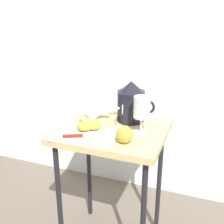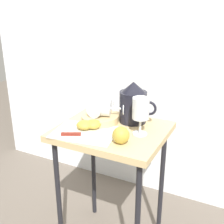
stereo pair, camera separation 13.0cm
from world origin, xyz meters
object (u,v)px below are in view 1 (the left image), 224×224
Objects in this scene: table at (112,144)px; basket_tray at (98,119)px; pitcher at (131,105)px; apple_half_right at (85,126)px; apple_whole at (125,135)px; wine_glass_tipped_far at (101,108)px; apple_half_left at (93,125)px; knife at (80,136)px; wine_glass_upright at (142,109)px; wine_glass_tipped_near at (97,108)px.

basket_tray is (-0.08, 0.04, 0.10)m from table.
pitcher is at bearing 65.70° from table.
pitcher is 2.77× the size of apple_half_right.
apple_whole is at bearing -12.71° from apple_half_right.
wine_glass_tipped_far reaches higher than apple_half_left.
wine_glass_tipped_far reaches higher than knife.
table is at bearing -178.64° from wine_glass_upright.
basket_tray is 0.18m from knife.
wine_glass_upright reaches higher than apple_whole.
basket_tray reaches higher than table.
apple_half_right is at bearing -96.97° from wine_glass_tipped_near.
pitcher is 0.14m from wine_glass_tipped_far.
wine_glass_tipped_far is at bearing 73.24° from apple_half_right.
wine_glass_upright reaches higher than apple_half_left.
apple_half_left is at bearing 38.71° from apple_half_right.
apple_half_left is (-0.07, -0.04, 0.10)m from table.
pitcher is at bearing 31.29° from wine_glass_tipped_far.
wine_glass_tipped_far reaches higher than basket_tray.
basket_tray is 2.48× the size of apple_whole.
wine_glass_tipped_far is (-0.21, 0.04, -0.04)m from wine_glass_upright.
apple_half_right reaches higher than knife.
pitcher is 1.19× the size of wine_glass_tipped_far.
apple_half_left is at bearing -81.80° from basket_tray.
apple_half_left is (0.01, -0.08, 0.01)m from basket_tray.
wine_glass_tipped_far is (-0.12, -0.08, -0.00)m from pitcher.
apple_whole is 0.19m from knife.
knife is at bearing -90.57° from wine_glass_tipped_near.
basket_tray is 0.05m from wine_glass_tipped_near.
wine_glass_tipped_near is 0.19m from knife.
wine_glass_upright is at bearing -54.16° from pitcher.
knife is at bearing -148.42° from wine_glass_upright.
apple_half_right is (-0.03, -0.11, -0.05)m from wine_glass_tipped_far.
pitcher is 1.18× the size of wine_glass_upright.
apple_half_right is (-0.02, -0.11, 0.01)m from basket_tray.
apple_half_left is (-0.00, -0.08, -0.05)m from wine_glass_tipped_far.
apple_half_left is 0.36× the size of knife.
pitcher is at bearing 100.76° from apple_whole.
table is 3.41× the size of knife.
apple_half_right is (-0.24, -0.07, -0.09)m from wine_glass_upright.
wine_glass_tipped_far reaches higher than apple_whole.
apple_whole is (0.20, -0.05, 0.01)m from apple_half_right.
table is 3.39× the size of pitcher.
apple_half_left is at bearing -167.50° from wine_glass_upright.
apple_whole is at bearing -38.90° from wine_glass_tipped_near.
table is at bearing 130.44° from apple_whole.
apple_whole is at bearing -40.48° from basket_tray.
wine_glass_tipped_near is 0.10m from apple_half_left.
wine_glass_tipped_near is 2.11× the size of apple_half_left.
wine_glass_upright is at bearing -9.82° from basket_tray.
basket_tray is at bearing 79.90° from apple_half_right.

